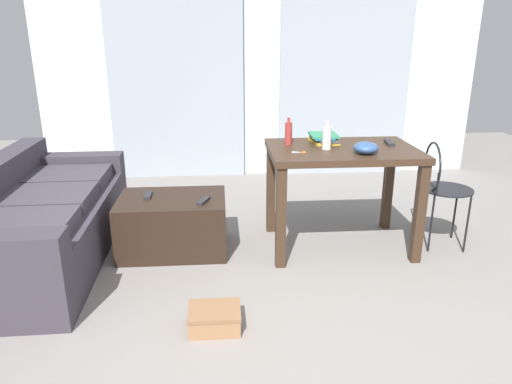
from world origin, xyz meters
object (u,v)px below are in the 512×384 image
object	(u,v)px
bottle_far	(288,133)
couch	(38,222)
book_stack	(324,138)
scissors	(301,152)
shoebox	(215,318)
tv_remote_on_table	(389,143)
tv_remote_primary	(204,201)
coffee_table	(173,224)
bowl	(366,148)
wire_chair	(440,181)
tv_remote_secondary	(148,195)
craft_table	(342,164)
bottle_near	(327,138)

from	to	relation	value
bottle_far	couch	bearing A→B (deg)	-174.04
book_stack	scissors	distance (m)	0.41
bottle_far	shoebox	bearing A→B (deg)	-115.72
tv_remote_on_table	tv_remote_primary	xyz separation A→B (m)	(-1.45, -0.20, -0.37)
book_stack	tv_remote_primary	bearing A→B (deg)	-162.75
coffee_table	bowl	world-z (taller)	bowl
couch	wire_chair	bearing A→B (deg)	0.09
book_stack	tv_remote_on_table	bearing A→B (deg)	-11.30
coffee_table	tv_remote_secondary	size ratio (longest dim) A/B	4.95
craft_table	tv_remote_primary	world-z (taller)	craft_table
craft_table	shoebox	world-z (taller)	craft_table
coffee_table	bowl	distance (m)	1.56
couch	craft_table	size ratio (longest dim) A/B	1.83
bowl	tv_remote_secondary	xyz separation A→B (m)	(-1.60, 0.27, -0.40)
bottle_far	bowl	bearing A→B (deg)	-33.97
tv_remote_primary	shoebox	distance (m)	1.04
bowl	tv_remote_on_table	size ratio (longest dim) A/B	0.97
bottle_far	tv_remote_secondary	world-z (taller)	bottle_far
couch	scissors	size ratio (longest dim) A/B	19.35
tv_remote_secondary	tv_remote_primary	bearing A→B (deg)	-22.91
coffee_table	tv_remote_primary	bearing A→B (deg)	-25.01
wire_chair	bottle_near	xyz separation A→B (m)	(-0.90, 0.02, 0.36)
couch	bottle_far	size ratio (longest dim) A/B	9.74
tv_remote_secondary	shoebox	bearing A→B (deg)	-67.93
bottle_far	book_stack	bearing A→B (deg)	10.41
tv_remote_primary	shoebox	bearing A→B (deg)	-65.14
craft_table	scissors	xyz separation A→B (m)	(-0.34, -0.13, 0.13)
bowl	book_stack	bearing A→B (deg)	118.98
bottle_near	bottle_far	bearing A→B (deg)	145.81
couch	book_stack	distance (m)	2.26
book_stack	wire_chair	bearing A→B (deg)	-15.71
couch	coffee_table	xyz separation A→B (m)	(0.98, 0.07, -0.08)
bottle_far	scissors	distance (m)	0.29
bottle_near	bottle_far	distance (m)	0.32
couch	craft_table	xyz separation A→B (m)	(2.29, 0.05, 0.38)
book_stack	tv_remote_secondary	bearing A→B (deg)	-174.63
wire_chair	tv_remote_primary	bearing A→B (deg)	-178.47
craft_table	tv_remote_on_table	xyz separation A→B (m)	(0.39, 0.10, 0.14)
tv_remote_primary	coffee_table	bearing A→B (deg)	175.40
craft_table	bottle_far	world-z (taller)	bottle_far
shoebox	couch	bearing A→B (deg)	142.22
craft_table	tv_remote_on_table	size ratio (longest dim) A/B	6.06
coffee_table	tv_remote_primary	world-z (taller)	tv_remote_primary
bottle_far	tv_remote_on_table	world-z (taller)	bottle_far
craft_table	bowl	distance (m)	0.29
bottle_near	shoebox	world-z (taller)	bottle_near
bottle_near	tv_remote_secondary	size ratio (longest dim) A/B	1.25
bottle_near	tv_remote_on_table	xyz separation A→B (m)	(0.52, 0.13, -0.07)
wire_chair	tv_remote_primary	distance (m)	1.82
craft_table	wire_chair	size ratio (longest dim) A/B	1.32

